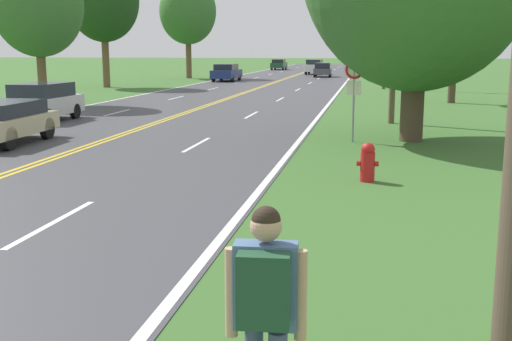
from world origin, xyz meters
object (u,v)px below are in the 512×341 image
(tree_right_cluster, at_px, (103,1))
(car_dark_green_sedan_horizon, at_px, (279,64))
(car_champagne_hatchback_approaching, at_px, (2,120))
(tree_far_back, at_px, (188,12))
(fire_hydrant, at_px, (368,162))
(traffic_sign, at_px, (354,81))
(car_dark_grey_hatchback_receding, at_px, (323,69))
(car_silver_hatchback_mid_near, at_px, (43,101))
(car_white_suv_distant, at_px, (314,66))
(hitchhiker_person, at_px, (265,300))
(tree_mid_treeline, at_px, (38,5))
(car_dark_blue_sedan_mid_far, at_px, (226,72))

(tree_right_cluster, bearing_deg, car_dark_green_sedan_horizon, 80.88)
(car_champagne_hatchback_approaching, xyz_separation_m, car_dark_green_sedan_horizon, (-1.75, 71.40, 0.03))
(tree_right_cluster, relative_size, tree_far_back, 0.97)
(tree_far_back, xyz_separation_m, car_dark_green_sedan_horizon, (5.09, 27.22, -5.67))
(fire_hydrant, relative_size, tree_far_back, 0.09)
(traffic_sign, distance_m, car_dark_green_sedan_horizon, 70.14)
(car_dark_green_sedan_horizon, bearing_deg, tree_far_back, 169.68)
(tree_far_back, height_order, car_dark_grey_hatchback_receding, tree_far_back)
(car_silver_hatchback_mid_near, xyz_separation_m, car_white_suv_distant, (6.48, 49.59, 0.10))
(hitchhiker_person, relative_size, tree_right_cluster, 0.19)
(hitchhiker_person, bearing_deg, traffic_sign, -4.62)
(fire_hydrant, relative_size, car_champagne_hatchback_approaching, 0.22)
(hitchhiker_person, distance_m, tree_mid_treeline, 30.82)
(car_champagne_hatchback_approaching, height_order, car_dark_blue_sedan_mid_far, car_dark_blue_sedan_mid_far)
(hitchhiker_person, xyz_separation_m, tree_far_back, (-17.16, 57.60, 5.34))
(hitchhiker_person, bearing_deg, car_silver_hatchback_mid_near, 28.15)
(tree_mid_treeline, xyz_separation_m, car_champagne_hatchback_approaching, (5.51, -12.72, -4.29))
(traffic_sign, bearing_deg, car_champagne_hatchback_approaching, -167.35)
(tree_mid_treeline, xyz_separation_m, car_silver_hatchback_mid_near, (3.59, -6.69, -4.21))
(tree_far_back, bearing_deg, car_champagne_hatchback_approaching, -81.20)
(traffic_sign, height_order, car_dark_green_sedan_horizon, traffic_sign)
(traffic_sign, distance_m, car_champagne_hatchback_approaching, 10.81)
(fire_hydrant, bearing_deg, car_dark_blue_sedan_mid_far, 106.75)
(car_silver_hatchback_mid_near, bearing_deg, car_champagne_hatchback_approaching, -161.71)
(tree_right_cluster, distance_m, car_dark_green_sedan_horizon, 44.08)
(car_silver_hatchback_mid_near, height_order, car_dark_grey_hatchback_receding, car_silver_hatchback_mid_near)
(tree_far_back, xyz_separation_m, car_champagne_hatchback_approaching, (6.84, -44.18, -5.70))
(tree_right_cluster, distance_m, car_silver_hatchback_mid_near, 23.86)
(car_dark_blue_sedan_mid_far, bearing_deg, car_white_suv_distant, -19.85)
(hitchhiker_person, bearing_deg, car_white_suv_distant, 0.74)
(fire_hydrant, bearing_deg, hitchhiker_person, -93.98)
(traffic_sign, distance_m, car_dark_grey_hatchback_receding, 47.12)
(car_dark_green_sedan_horizon, bearing_deg, car_silver_hatchback_mid_near, -179.87)
(hitchhiker_person, xyz_separation_m, tree_right_cluster, (-19.01, 41.66, 5.25))
(tree_mid_treeline, height_order, car_champagne_hatchback_approaching, tree_mid_treeline)
(fire_hydrant, bearing_deg, car_champagne_hatchback_approaching, 161.24)
(fire_hydrant, bearing_deg, tree_right_cluster, 121.62)
(hitchhiker_person, xyz_separation_m, car_dark_blue_sedan_mid_far, (-12.16, 52.32, -0.29))
(hitchhiker_person, height_order, tree_right_cluster, tree_right_cluster)
(car_dark_blue_sedan_mid_far, bearing_deg, car_silver_hatchback_mid_near, -179.04)
(car_dark_green_sedan_horizon, bearing_deg, fire_hydrant, -170.10)
(tree_mid_treeline, bearing_deg, tree_right_cluster, 101.57)
(traffic_sign, distance_m, car_white_suv_distant, 53.61)
(traffic_sign, height_order, tree_right_cluster, tree_right_cluster)
(fire_hydrant, xyz_separation_m, car_champagne_hatchback_approaching, (-10.99, 3.73, 0.29))
(tree_far_back, distance_m, car_dark_grey_hatchback_receding, 14.91)
(hitchhiker_person, bearing_deg, car_dark_blue_sedan_mid_far, 9.05)
(tree_right_cluster, height_order, car_champagne_hatchback_approaching, tree_right_cluster)
(fire_hydrant, bearing_deg, car_white_suv_distant, 96.18)
(fire_hydrant, relative_size, car_dark_grey_hatchback_receding, 0.22)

